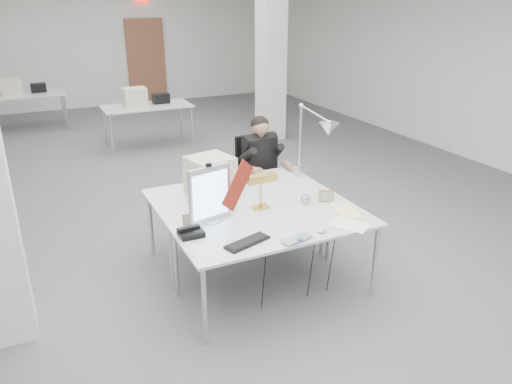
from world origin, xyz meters
TOP-DOWN VIEW (x-y plane):
  - room_shell at (0.04, 0.13)m, footprint 10.04×14.04m
  - desk_main at (0.00, -2.50)m, footprint 1.80×0.90m
  - desk_second at (0.00, -1.60)m, footprint 1.80×0.90m
  - bg_desk_a at (0.20, 3.00)m, footprint 1.60×0.80m
  - bg_desk_b at (-1.80, 5.20)m, footprint 1.60×0.80m
  - office_chair at (0.61, -0.88)m, footprint 0.59×0.59m
  - seated_person at (0.61, -0.93)m, footprint 0.50×0.60m
  - monitor at (-0.51, -2.18)m, footprint 0.42×0.13m
  - pennant at (-0.25, -2.22)m, footprint 0.40×0.19m
  - keyboard at (-0.39, -2.73)m, footprint 0.43×0.25m
  - laptop at (0.01, -2.90)m, footprint 0.32×0.25m
  - mouse at (0.27, -2.83)m, footprint 0.10×0.09m
  - bankers_lamp at (0.03, -2.12)m, footprint 0.33×0.14m
  - desk_phone at (-0.77, -2.40)m, footprint 0.21×0.19m
  - picture_frame_left at (-0.71, -2.18)m, footprint 0.13×0.06m
  - picture_frame_right at (0.68, -2.26)m, footprint 0.15×0.10m
  - desk_clock at (0.48, -2.21)m, footprint 0.11×0.05m
  - paper_stack_a at (0.57, -2.81)m, footprint 0.38×0.40m
  - paper_stack_b at (0.71, -2.60)m, footprint 0.25×0.31m
  - paper_stack_c at (0.76, -2.42)m, footprint 0.26×0.26m
  - beige_monitor at (-0.27, -1.56)m, footprint 0.49×0.47m
  - architect_lamp at (0.82, -1.74)m, footprint 0.42×0.79m

SIDE VIEW (x-z plane):
  - office_chair at x=0.61m, z-range 0.00..1.10m
  - desk_main at x=0.00m, z-range 0.73..0.75m
  - desk_second at x=0.00m, z-range 0.73..0.75m
  - bg_desk_a at x=0.20m, z-range 0.73..0.75m
  - bg_desk_b at x=-1.80m, z-range 0.73..0.75m
  - paper_stack_c at x=0.76m, z-range 0.76..0.76m
  - paper_stack_a at x=0.57m, z-range 0.76..0.76m
  - paper_stack_b at x=0.71m, z-range 0.76..0.76m
  - keyboard at x=-0.39m, z-range 0.76..0.77m
  - laptop at x=0.01m, z-range 0.76..0.78m
  - mouse at x=0.27m, z-range 0.76..0.79m
  - desk_phone at x=-0.77m, z-range 0.76..0.81m
  - picture_frame_left at x=-0.71m, z-range 0.75..0.85m
  - desk_clock at x=0.48m, z-range 0.75..0.86m
  - picture_frame_right at x=0.68m, z-range 0.75..0.87m
  - seated_person at x=0.61m, z-range 0.48..1.32m
  - bankers_lamp at x=0.03m, z-range 0.75..1.12m
  - beige_monitor at x=-0.27m, z-range 0.75..1.15m
  - monitor at x=-0.51m, z-range 0.75..1.27m
  - pennant at x=-0.25m, z-range 0.83..1.30m
  - architect_lamp at x=0.82m, z-range 0.76..1.72m
  - room_shell at x=0.04m, z-range 0.07..3.31m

